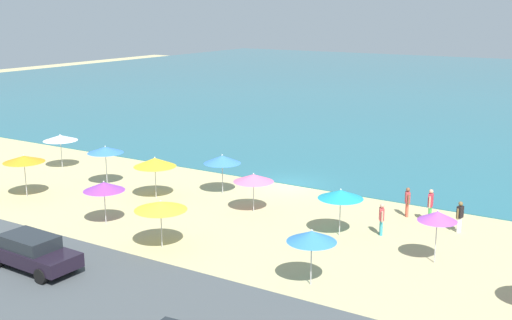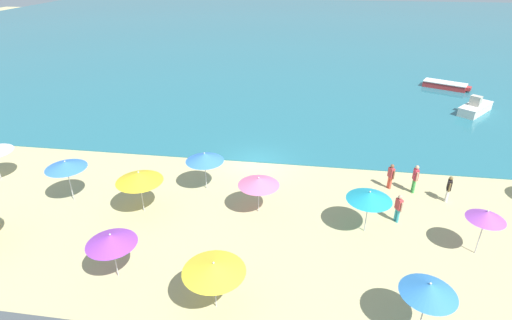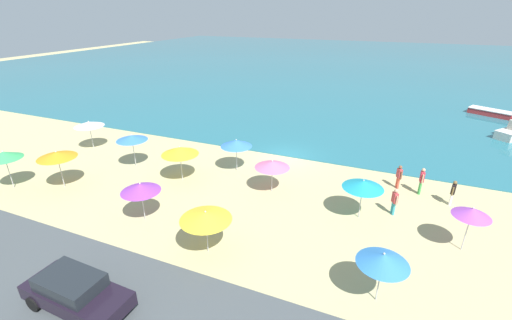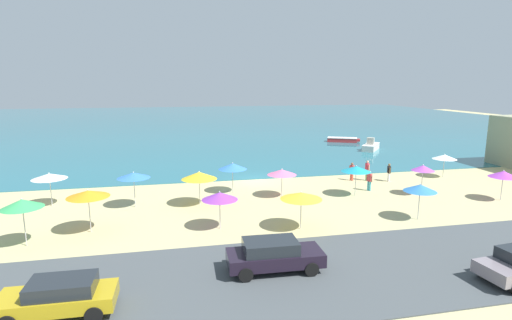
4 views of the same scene
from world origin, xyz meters
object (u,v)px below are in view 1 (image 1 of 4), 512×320
beach_umbrella_6 (437,216)px  beach_umbrella_11 (161,206)px  bather_0 (407,200)px  bather_3 (460,215)px  beach_umbrella_5 (60,138)px  bather_2 (430,204)px  beach_umbrella_4 (155,162)px  beach_umbrella_8 (105,150)px  beach_umbrella_3 (254,178)px  beach_umbrella_9 (341,194)px  parked_car_0 (32,251)px  beach_umbrella_7 (24,159)px  beach_umbrella_10 (222,159)px  beach_umbrella_2 (312,236)px  beach_umbrella_1 (104,186)px  bather_1 (382,217)px

beach_umbrella_6 → beach_umbrella_11: bearing=-156.6°
bather_0 → bather_3: bearing=-18.1°
beach_umbrella_5 → bather_2: 25.22m
beach_umbrella_4 → bather_0: size_ratio=1.54×
beach_umbrella_8 → beach_umbrella_11: beach_umbrella_8 is taller
bather_2 → bather_3: 1.84m
beach_umbrella_3 → bather_3: (10.42, 2.59, -1.00)m
beach_umbrella_9 → parked_car_0: beach_umbrella_9 is taller
beach_umbrella_4 → beach_umbrella_7: 7.63m
beach_umbrella_8 → parked_car_0: 13.40m
beach_umbrella_4 → beach_umbrella_5: size_ratio=1.04×
beach_umbrella_9 → beach_umbrella_11: size_ratio=0.97×
beach_umbrella_9 → beach_umbrella_11: bearing=-137.1°
beach_umbrella_11 → bather_2: (9.48, 10.10, -1.02)m
beach_umbrella_6 → bather_2: (-1.84, 5.19, -1.13)m
beach_umbrella_5 → bather_3: beach_umbrella_5 is taller
beach_umbrella_7 → beach_umbrella_11: 12.19m
beach_umbrella_8 → beach_umbrella_10: bearing=17.9°
beach_umbrella_2 → beach_umbrella_11: size_ratio=0.96×
beach_umbrella_1 → parked_car_0: (1.71, -5.98, -1.16)m
bather_1 → beach_umbrella_11: bearing=-139.1°
beach_umbrella_5 → bather_0: bearing=5.9°
beach_umbrella_6 → bather_0: (-3.15, 5.47, -1.24)m
beach_umbrella_6 → beach_umbrella_8: size_ratio=0.96×
beach_umbrella_8 → parked_car_0: (6.96, -11.37, -1.42)m
beach_umbrella_3 → bather_0: (7.41, 3.57, -0.99)m
beach_umbrella_1 → beach_umbrella_10: 7.96m
beach_umbrella_2 → bather_3: 10.05m
beach_umbrella_11 → bather_1: bearing=40.9°
beach_umbrella_3 → bather_0: beach_umbrella_3 is taller
beach_umbrella_1 → beach_umbrella_6: size_ratio=0.95×
beach_umbrella_5 → beach_umbrella_9: 22.03m
beach_umbrella_4 → beach_umbrella_5: bearing=169.1°
beach_umbrella_9 → bather_0: size_ratio=1.47×
beach_umbrella_7 → beach_umbrella_3: bearing=20.5°
bather_0 → beach_umbrella_7: bearing=-157.5°
bather_2 → bather_3: (1.70, -0.70, -0.11)m
beach_umbrella_1 → parked_car_0: size_ratio=0.52×
beach_umbrella_6 → bather_2: beach_umbrella_6 is taller
beach_umbrella_10 → bather_2: beach_umbrella_10 is taller
beach_umbrella_9 → bather_1: size_ratio=1.47×
beach_umbrella_10 → bather_0: beach_umbrella_10 is taller
beach_umbrella_5 → bather_3: 26.86m
beach_umbrella_8 → beach_umbrella_11: bearing=-33.1°
beach_umbrella_7 → parked_car_0: (9.08, -6.96, -1.47)m
beach_umbrella_7 → bather_1: 20.70m
beach_umbrella_1 → beach_umbrella_6: (15.95, 3.85, 0.14)m
bather_0 → bather_2: bather_2 is taller
beach_umbrella_6 → beach_umbrella_4: bearing=176.4°
beach_umbrella_4 → beach_umbrella_10: size_ratio=1.04×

